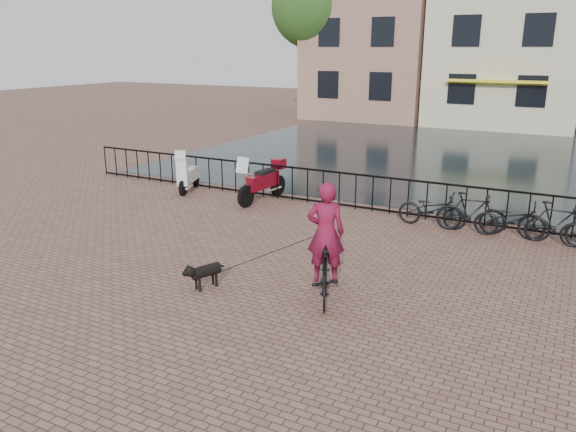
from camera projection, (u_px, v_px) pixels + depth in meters
The scene contains 14 objects.
ground at pixel (199, 337), 8.84m from camera, with size 100.00×100.00×0.00m, color brown.
canal_water at pixel (447, 156), 23.48m from camera, with size 20.00×20.00×0.00m, color black.
railing at pixel (373, 194), 15.46m from camera, with size 20.00×0.05×1.02m.
canal_house_left at pixel (382, 14), 35.73m from camera, with size 7.50×9.00×12.80m.
canal_house_mid at pixel (515, 19), 32.29m from camera, with size 8.00×9.50×11.80m.
tree_far_left at pixel (312, 7), 34.66m from camera, with size 5.04×5.04×9.27m.
cyclist at pixel (325, 249), 9.92m from camera, with size 1.23×1.92×2.55m.
dog at pixel (206, 274), 10.58m from camera, with size 0.55×0.86×0.55m.
motorcycle at pixel (262, 177), 16.44m from camera, with size 0.71×2.12×1.49m.
scooter at pixel (189, 168), 17.64m from camera, with size 0.92×1.62×1.44m.
parked_bike_0 at pixel (432, 209), 14.16m from camera, with size 0.60×1.72×0.90m, color black.
parked_bike_1 at pixel (471, 213), 13.73m from camera, with size 0.47×1.66×1.00m, color black.
parked_bike_2 at pixel (512, 220), 13.31m from camera, with size 0.60×1.72×0.90m, color black.
parked_bike_3 at pixel (556, 224), 12.88m from camera, with size 0.47×1.66×1.00m, color black.
Camera 1 is at (4.94, -6.33, 4.39)m, focal length 35.00 mm.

